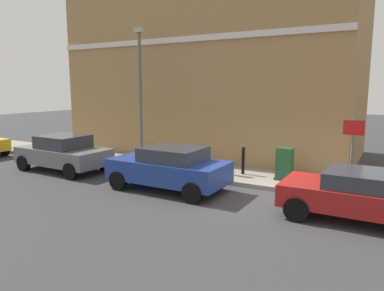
# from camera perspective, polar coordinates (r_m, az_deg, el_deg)

# --- Properties ---
(ground) EXTENTS (80.00, 80.00, 0.00)m
(ground) POSITION_cam_1_polar(r_m,az_deg,el_deg) (11.54, 11.35, -8.10)
(ground) COLOR #38383A
(sidewalk) EXTENTS (2.42, 30.00, 0.15)m
(sidewalk) POSITION_cam_1_polar(r_m,az_deg,el_deg) (15.97, -7.13, -2.87)
(sidewalk) COLOR gray
(sidewalk) RESTS_ON ground
(corner_building) EXTENTS (7.25, 13.88, 7.87)m
(corner_building) POSITION_cam_1_polar(r_m,az_deg,el_deg) (19.18, 3.98, 10.79)
(corner_building) COLOR #9E7A4C
(corner_building) RESTS_ON ground
(car_red) EXTENTS (1.95, 4.24, 1.30)m
(car_red) POSITION_cam_1_polar(r_m,az_deg,el_deg) (10.21, 26.04, -7.07)
(car_red) COLOR maroon
(car_red) RESTS_ON ground
(car_blue) EXTENTS (1.96, 3.96, 1.46)m
(car_blue) POSITION_cam_1_polar(r_m,az_deg,el_deg) (12.00, -3.60, -3.47)
(car_blue) COLOR navy
(car_blue) RESTS_ON ground
(car_grey) EXTENTS (2.04, 3.97, 1.47)m
(car_grey) POSITION_cam_1_polar(r_m,az_deg,el_deg) (15.63, -19.64, -1.07)
(car_grey) COLOR slate
(car_grey) RESTS_ON ground
(utility_cabinet) EXTENTS (0.46, 0.61, 1.15)m
(utility_cabinet) POSITION_cam_1_polar(r_m,az_deg,el_deg) (13.14, 14.40, -3.01)
(utility_cabinet) COLOR #1E4C28
(utility_cabinet) RESTS_ON sidewalk
(bollard_near_cabinet) EXTENTS (0.14, 0.14, 1.04)m
(bollard_near_cabinet) POSITION_cam_1_polar(r_m,az_deg,el_deg) (13.72, 8.08, -2.20)
(bollard_near_cabinet) COLOR black
(bollard_near_cabinet) RESTS_ON sidewalk
(bollard_far_kerb) EXTENTS (0.14, 0.14, 1.04)m
(bollard_far_kerb) POSITION_cam_1_polar(r_m,az_deg,el_deg) (13.41, 0.96, -2.37)
(bollard_far_kerb) COLOR black
(bollard_far_kerb) RESTS_ON sidewalk
(street_sign) EXTENTS (0.08, 0.60, 2.30)m
(street_sign) POSITION_cam_1_polar(r_m,az_deg,el_deg) (11.88, 24.04, 0.00)
(street_sign) COLOR #59595B
(street_sign) RESTS_ON sidewalk
(lamppost) EXTENTS (0.20, 0.44, 5.72)m
(lamppost) POSITION_cam_1_polar(r_m,az_deg,el_deg) (15.84, -8.18, 8.77)
(lamppost) COLOR #59595B
(lamppost) RESTS_ON sidewalk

